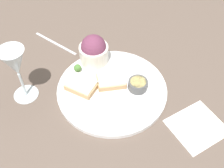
# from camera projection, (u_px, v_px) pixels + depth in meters

# --- Properties ---
(ground_plane) EXTENTS (4.00, 4.00, 0.00)m
(ground_plane) POSITION_uv_depth(u_px,v_px,m) (112.00, 91.00, 0.88)
(ground_plane) COLOR brown
(dinner_plate) EXTENTS (0.34, 0.34, 0.01)m
(dinner_plate) POSITION_uv_depth(u_px,v_px,m) (112.00, 90.00, 0.87)
(dinner_plate) COLOR white
(dinner_plate) RESTS_ON ground_plane
(salad_bowl) EXTENTS (0.10, 0.10, 0.10)m
(salad_bowl) POSITION_uv_depth(u_px,v_px,m) (94.00, 50.00, 0.92)
(salad_bowl) COLOR silver
(salad_bowl) RESTS_ON dinner_plate
(sauce_ramekin) EXTENTS (0.06, 0.06, 0.03)m
(sauce_ramekin) POSITION_uv_depth(u_px,v_px,m) (138.00, 84.00, 0.86)
(sauce_ramekin) COLOR #4C4C4C
(sauce_ramekin) RESTS_ON dinner_plate
(cheese_toast_near) EXTENTS (0.11, 0.10, 0.03)m
(cheese_toast_near) POSITION_uv_depth(u_px,v_px,m) (111.00, 80.00, 0.87)
(cheese_toast_near) COLOR tan
(cheese_toast_near) RESTS_ON dinner_plate
(cheese_toast_far) EXTENTS (0.09, 0.06, 0.03)m
(cheese_toast_far) POSITION_uv_depth(u_px,v_px,m) (81.00, 85.00, 0.86)
(cheese_toast_far) COLOR tan
(cheese_toast_far) RESTS_ON dinner_plate
(wine_glass) EXTENTS (0.08, 0.08, 0.18)m
(wine_glass) POSITION_uv_depth(u_px,v_px,m) (15.00, 65.00, 0.77)
(wine_glass) COLOR silver
(wine_glass) RESTS_ON ground_plane
(garnish) EXTENTS (0.02, 0.02, 0.02)m
(garnish) POSITION_uv_depth(u_px,v_px,m) (78.00, 68.00, 0.91)
(garnish) COLOR #477533
(garnish) RESTS_ON dinner_plate
(napkin) EXTENTS (0.19, 0.19, 0.01)m
(napkin) POSITION_uv_depth(u_px,v_px,m) (197.00, 126.00, 0.79)
(napkin) COLOR white
(napkin) RESTS_ON ground_plane
(fork) EXTENTS (0.20, 0.04, 0.01)m
(fork) POSITION_uv_depth(u_px,v_px,m) (55.00, 43.00, 1.02)
(fork) COLOR silver
(fork) RESTS_ON ground_plane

